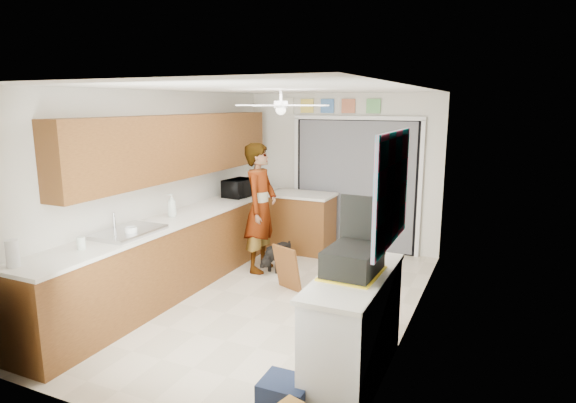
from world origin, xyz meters
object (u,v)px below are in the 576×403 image
(soap_bottle, at_px, (172,205))
(man, at_px, (261,208))
(navy_crate, at_px, (285,394))
(paper_towel_roll, at_px, (12,253))
(dog, at_px, (279,256))
(microwave, at_px, (239,188))
(cup, at_px, (131,232))
(suitcase, at_px, (353,261))

(soap_bottle, distance_m, man, 1.29)
(soap_bottle, height_order, navy_crate, soap_bottle)
(navy_crate, bearing_deg, paper_towel_roll, -170.58)
(paper_towel_roll, distance_m, dog, 3.52)
(microwave, height_order, man, man)
(soap_bottle, height_order, cup, soap_bottle)
(navy_crate, bearing_deg, man, 120.91)
(soap_bottle, height_order, man, man)
(paper_towel_roll, distance_m, man, 3.27)
(suitcase, height_order, dog, suitcase)
(dog, bearing_deg, cup, -97.50)
(soap_bottle, xyz_separation_m, man, (0.70, 1.07, -0.18))
(suitcase, relative_size, man, 0.30)
(cup, bearing_deg, navy_crate, -19.69)
(navy_crate, bearing_deg, dog, 116.41)
(cup, height_order, navy_crate, cup)
(microwave, relative_size, navy_crate, 1.28)
(microwave, bearing_deg, soap_bottle, -178.55)
(soap_bottle, xyz_separation_m, paper_towel_roll, (-0.08, -2.11, -0.03))
(microwave, xyz_separation_m, paper_towel_roll, (-0.18, -3.61, -0.01))
(man, bearing_deg, navy_crate, -154.22)
(paper_towel_roll, xyz_separation_m, navy_crate, (2.43, 0.40, -0.94))
(cup, relative_size, man, 0.07)
(navy_crate, relative_size, man, 0.21)
(navy_crate, height_order, man, man)
(microwave, xyz_separation_m, suitcase, (2.57, -2.56, -0.02))
(paper_towel_roll, bearing_deg, microwave, 87.09)
(soap_bottle, xyz_separation_m, suitcase, (2.68, -1.06, -0.03))
(paper_towel_roll, xyz_separation_m, dog, (1.02, 3.26, -0.85))
(paper_towel_roll, bearing_deg, cup, 78.21)
(paper_towel_roll, relative_size, navy_crate, 0.64)
(man, bearing_deg, paper_towel_roll, 161.11)
(microwave, relative_size, suitcase, 0.91)
(soap_bottle, bearing_deg, cup, -79.66)
(cup, height_order, dog, cup)
(cup, distance_m, man, 2.06)
(microwave, xyz_separation_m, dog, (0.83, -0.35, -0.87))
(paper_towel_roll, xyz_separation_m, man, (0.78, 3.17, -0.15))
(dog, bearing_deg, microwave, 170.14)
(microwave, bearing_deg, suitcase, -129.42)
(microwave, distance_m, dog, 1.25)
(cup, relative_size, navy_crate, 0.34)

